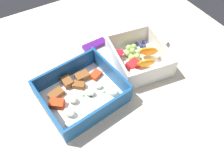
{
  "coord_description": "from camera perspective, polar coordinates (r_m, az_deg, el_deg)",
  "views": [
    {
      "loc": [
        -19.17,
        -30.88,
        47.29
      ],
      "look_at": [
        -1.18,
        -0.23,
        4.0
      ],
      "focal_mm": 36.23,
      "sensor_mm": 36.0,
      "label": 1
    }
  ],
  "objects": [
    {
      "name": "pasta_container",
      "position": [
        0.53,
        -7.83,
        -4.79
      ],
      "size": [
        19.61,
        17.85,
        5.35
      ],
      "rotation": [
        0.0,
        0.0,
        0.12
      ],
      "color": "white",
      "rests_on": "table_surface"
    },
    {
      "name": "candy_bar",
      "position": [
        0.66,
        -4.43,
        7.45
      ],
      "size": [
        7.11,
        2.74,
        1.2
      ],
      "primitive_type": "cube",
      "rotation": [
        0.0,
        0.0,
        0.05
      ],
      "color": "#51197A",
      "rests_on": "table_surface"
    },
    {
      "name": "fruit_bowl",
      "position": [
        0.6,
        6.71,
        4.21
      ],
      "size": [
        15.37,
        17.01,
        5.74
      ],
      "rotation": [
        0.0,
        0.0,
        -0.16
      ],
      "color": "white",
      "rests_on": "table_surface"
    },
    {
      "name": "paper_cup_liner",
      "position": [
        0.67,
        12.12,
        8.09
      ],
      "size": [
        4.03,
        4.03,
        1.7
      ],
      "primitive_type": "cylinder",
      "color": "white",
      "rests_on": "table_surface"
    },
    {
      "name": "table_surface",
      "position": [
        0.59,
        0.88,
        -1.26
      ],
      "size": [
        80.0,
        80.0,
        2.0
      ],
      "primitive_type": "cube",
      "color": "beige",
      "rests_on": "ground"
    }
  ]
}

